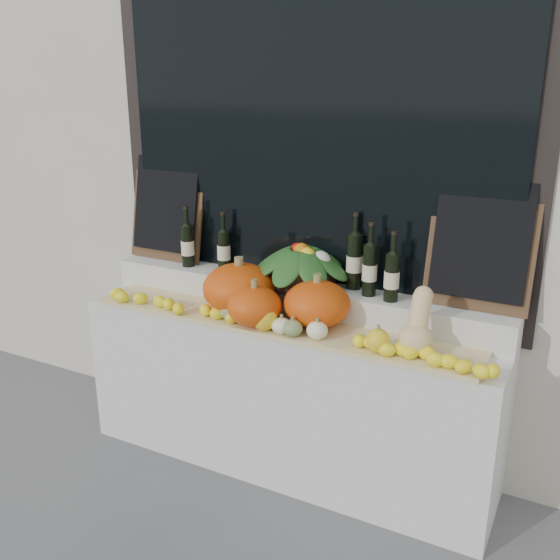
% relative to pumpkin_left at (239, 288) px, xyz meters
% --- Properties ---
extents(storefront_facade, '(7.00, 0.94, 4.50)m').
position_rel_pumpkin_left_xyz_m(storefront_facade, '(0.24, 0.80, 1.21)').
color(storefront_facade, beige).
rests_on(storefront_facade, ground).
extents(display_sill, '(2.30, 0.55, 0.88)m').
position_rel_pumpkin_left_xyz_m(display_sill, '(0.24, 0.08, -0.60)').
color(display_sill, silver).
rests_on(display_sill, ground).
extents(rear_tier, '(2.30, 0.25, 0.16)m').
position_rel_pumpkin_left_xyz_m(rear_tier, '(0.24, 0.23, -0.08)').
color(rear_tier, silver).
rests_on(rear_tier, display_sill).
extents(straw_bedding, '(2.10, 0.32, 0.02)m').
position_rel_pumpkin_left_xyz_m(straw_bedding, '(0.24, -0.05, -0.14)').
color(straw_bedding, tan).
rests_on(straw_bedding, display_sill).
extents(pumpkin_left, '(0.39, 0.39, 0.26)m').
position_rel_pumpkin_left_xyz_m(pumpkin_left, '(0.00, 0.00, 0.00)').
color(pumpkin_left, '#DA4D0B').
rests_on(pumpkin_left, straw_bedding).
extents(pumpkin_right, '(0.42, 0.42, 0.23)m').
position_rel_pumpkin_left_xyz_m(pumpkin_right, '(0.44, 0.02, -0.02)').
color(pumpkin_right, '#DA4D0B').
rests_on(pumpkin_right, straw_bedding).
extents(pumpkin_center, '(0.29, 0.29, 0.20)m').
position_rel_pumpkin_left_xyz_m(pumpkin_center, '(0.16, -0.13, -0.03)').
color(pumpkin_center, '#DA4D0B').
rests_on(pumpkin_center, straw_bedding).
extents(butternut_squash, '(0.16, 0.21, 0.30)m').
position_rel_pumpkin_left_xyz_m(butternut_squash, '(0.98, -0.05, -0.01)').
color(butternut_squash, '#E6C687').
rests_on(butternut_squash, straw_bedding).
extents(decorative_gourds, '(0.91, 0.15, 0.16)m').
position_rel_pumpkin_left_xyz_m(decorative_gourds, '(0.37, -0.15, -0.08)').
color(decorative_gourds, '#305A1B').
rests_on(decorative_gourds, straw_bedding).
extents(lemon_heap, '(2.20, 0.16, 0.06)m').
position_rel_pumpkin_left_xyz_m(lemon_heap, '(0.24, -0.16, -0.10)').
color(lemon_heap, yellow).
rests_on(lemon_heap, straw_bedding).
extents(produce_bowl, '(0.57, 0.57, 0.24)m').
position_rel_pumpkin_left_xyz_m(produce_bowl, '(0.26, 0.21, 0.12)').
color(produce_bowl, black).
rests_on(produce_bowl, rear_tier).
extents(wine_bottle_far_left, '(0.08, 0.08, 0.36)m').
position_rel_pumpkin_left_xyz_m(wine_bottle_far_left, '(-0.47, 0.20, 0.13)').
color(wine_bottle_far_left, black).
rests_on(wine_bottle_far_left, rear_tier).
extents(wine_bottle_near_left, '(0.08, 0.08, 0.34)m').
position_rel_pumpkin_left_xyz_m(wine_bottle_near_left, '(-0.25, 0.25, 0.12)').
color(wine_bottle_near_left, black).
rests_on(wine_bottle_near_left, rear_tier).
extents(wine_bottle_tall, '(0.08, 0.08, 0.41)m').
position_rel_pumpkin_left_xyz_m(wine_bottle_tall, '(0.54, 0.28, 0.15)').
color(wine_bottle_tall, black).
rests_on(wine_bottle_tall, rear_tier).
extents(wine_bottle_near_right, '(0.08, 0.08, 0.38)m').
position_rel_pumpkin_left_xyz_m(wine_bottle_near_right, '(0.64, 0.21, 0.14)').
color(wine_bottle_near_right, black).
rests_on(wine_bottle_near_right, rear_tier).
extents(wine_bottle_far_right, '(0.08, 0.08, 0.36)m').
position_rel_pumpkin_left_xyz_m(wine_bottle_far_right, '(0.77, 0.18, 0.13)').
color(wine_bottle_far_right, black).
rests_on(wine_bottle_far_right, rear_tier).
extents(chalkboard_left, '(0.50, 0.15, 0.61)m').
position_rel_pumpkin_left_xyz_m(chalkboard_left, '(-0.68, 0.29, 0.32)').
color(chalkboard_left, '#4C331E').
rests_on(chalkboard_left, rear_tier).
extents(chalkboard_right, '(0.50, 0.15, 0.61)m').
position_rel_pumpkin_left_xyz_m(chalkboard_right, '(1.16, 0.29, 0.32)').
color(chalkboard_right, '#4C331E').
rests_on(chalkboard_right, rear_tier).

